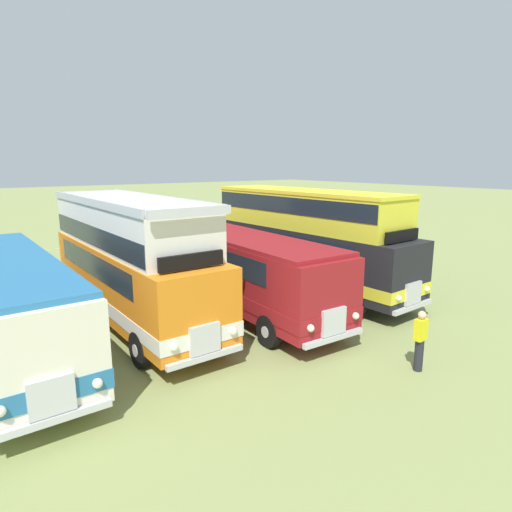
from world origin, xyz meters
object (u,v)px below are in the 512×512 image
object	(u,v)px
marshal_person	(420,340)
bus_fifth_in_row	(8,300)
bus_seventh_in_row	(235,264)
bus_eighth_in_row	(307,236)
bus_sixth_in_row	(131,259)

from	to	relation	value
marshal_person	bus_fifth_in_row	bearing A→B (deg)	138.99
bus_fifth_in_row	marshal_person	distance (m)	11.76
bus_seventh_in_row	bus_eighth_in_row	distance (m)	3.97
bus_eighth_in_row	marshal_person	xyz separation A→B (m)	(-2.87, -7.65, -1.58)
bus_sixth_in_row	bus_eighth_in_row	bearing A→B (deg)	-3.88
bus_fifth_in_row	bus_eighth_in_row	bearing A→B (deg)	-0.21
bus_sixth_in_row	marshal_person	xyz separation A→B (m)	(4.94, -8.19, -1.47)
bus_sixth_in_row	marshal_person	distance (m)	9.67
bus_seventh_in_row	bus_eighth_in_row	size ratio (longest dim) A/B	1.05
marshal_person	bus_seventh_in_row	bearing A→B (deg)	97.76
bus_sixth_in_row	bus_seventh_in_row	bearing A→B (deg)	-9.19
marshal_person	bus_eighth_in_row	bearing A→B (deg)	69.42
bus_fifth_in_row	bus_seventh_in_row	xyz separation A→B (m)	(7.82, -0.15, 0.00)
bus_fifth_in_row	bus_sixth_in_row	size ratio (longest dim) A/B	1.06
bus_sixth_in_row	bus_eighth_in_row	distance (m)	7.84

